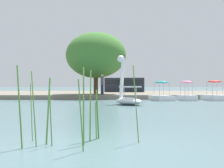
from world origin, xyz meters
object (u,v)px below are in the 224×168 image
object	(u,v)px
swan_boat	(127,95)
pedal_boat_red	(215,95)
pedal_boat_teal	(162,95)
person_on_path	(102,83)
pedal_boat_pink	(187,95)
tree_broadleaf_left	(96,55)
parked_van	(125,84)

from	to	relation	value
swan_boat	pedal_boat_red	distance (m)	9.20
swan_boat	pedal_boat_teal	xyz separation A→B (m)	(3.06, 5.48, -0.13)
swan_boat	person_on_path	bearing A→B (deg)	101.09
pedal_boat_red	person_on_path	world-z (taller)	person_on_path
pedal_boat_teal	person_on_path	bearing A→B (deg)	147.16
pedal_boat_teal	pedal_boat_pink	world-z (taller)	pedal_boat_pink
tree_broadleaf_left	parked_van	bearing A→B (deg)	71.62
pedal_boat_pink	parked_van	world-z (taller)	parked_van
tree_broadleaf_left	person_on_path	world-z (taller)	tree_broadleaf_left
swan_boat	tree_broadleaf_left	bearing A→B (deg)	102.59
pedal_boat_pink	person_on_path	xyz separation A→B (m)	(-6.73, 3.03, 0.93)
swan_boat	pedal_boat_pink	bearing A→B (deg)	47.44
pedal_boat_red	parked_van	size ratio (longest dim) A/B	0.50
swan_boat	tree_broadleaf_left	distance (m)	11.09
pedal_boat_pink	pedal_boat_red	distance (m)	2.26
swan_boat	parked_van	size ratio (longest dim) A/B	0.61
pedal_boat_teal	pedal_boat_pink	bearing A→B (deg)	0.62
person_on_path	parked_van	world-z (taller)	person_on_path
pedal_boat_teal	pedal_boat_red	xyz separation A→B (m)	(4.26, 0.11, -0.02)
pedal_boat_teal	tree_broadleaf_left	xyz separation A→B (m)	(-5.35, 4.80, 3.60)
pedal_boat_teal	pedal_boat_pink	xyz separation A→B (m)	(2.00, 0.02, -0.00)
person_on_path	parked_van	bearing A→B (deg)	77.10
pedal_boat_teal	person_on_path	world-z (taller)	person_on_path
swan_boat	pedal_boat_pink	distance (m)	7.47
pedal_boat_red	person_on_path	xyz separation A→B (m)	(-8.99, 2.95, 0.95)
pedal_boat_pink	tree_broadleaf_left	size ratio (longest dim) A/B	0.27
pedal_boat_pink	person_on_path	world-z (taller)	person_on_path
pedal_boat_teal	pedal_boat_pink	size ratio (longest dim) A/B	1.22
person_on_path	parked_van	size ratio (longest dim) A/B	0.35
pedal_boat_pink	pedal_boat_red	xyz separation A→B (m)	(2.26, 0.09, -0.02)
pedal_boat_teal	pedal_boat_pink	distance (m)	2.00
pedal_boat_teal	tree_broadleaf_left	size ratio (longest dim) A/B	0.34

